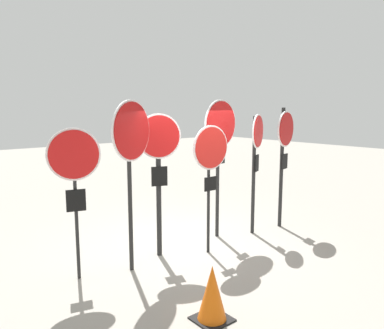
% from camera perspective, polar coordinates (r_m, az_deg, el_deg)
% --- Properties ---
extents(ground_plane, '(40.00, 40.00, 0.00)m').
position_cam_1_polar(ground_plane, '(7.07, 0.58, -12.48)').
color(ground_plane, gray).
extents(stop_sign_0, '(0.74, 0.24, 2.27)m').
position_cam_1_polar(stop_sign_0, '(5.61, -17.49, -0.36)').
color(stop_sign_0, black).
rests_on(stop_sign_0, ground).
extents(stop_sign_1, '(0.86, 0.39, 2.67)m').
position_cam_1_polar(stop_sign_1, '(5.71, -9.22, 2.97)').
color(stop_sign_1, black).
rests_on(stop_sign_1, ground).
extents(stop_sign_2, '(0.71, 0.30, 2.46)m').
position_cam_1_polar(stop_sign_2, '(6.27, -5.06, 0.78)').
color(stop_sign_2, black).
rests_on(stop_sign_2, ground).
extents(stop_sign_3, '(0.76, 0.11, 2.26)m').
position_cam_1_polar(stop_sign_3, '(6.38, 2.84, 1.13)').
color(stop_sign_3, black).
rests_on(stop_sign_3, ground).
extents(stop_sign_4, '(0.91, 0.18, 2.70)m').
position_cam_1_polar(stop_sign_4, '(7.22, 4.30, 4.24)').
color(stop_sign_4, black).
rests_on(stop_sign_4, ground).
extents(stop_sign_5, '(0.62, 0.31, 2.43)m').
position_cam_1_polar(stop_sign_5, '(7.54, 9.78, 2.30)').
color(stop_sign_5, black).
rests_on(stop_sign_5, ground).
extents(stop_sign_6, '(0.73, 0.21, 2.55)m').
position_cam_1_polar(stop_sign_6, '(8.09, 13.88, 2.89)').
color(stop_sign_6, black).
rests_on(stop_sign_6, ground).
extents(traffic_cone_0, '(0.42, 0.42, 0.69)m').
position_cam_1_polar(traffic_cone_0, '(4.75, 3.08, -19.01)').
color(traffic_cone_0, black).
rests_on(traffic_cone_0, ground).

